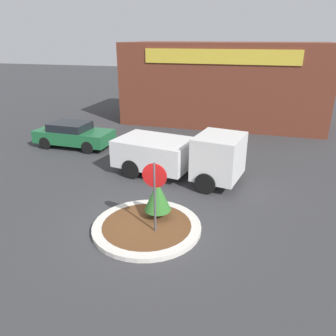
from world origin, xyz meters
TOP-DOWN VIEW (x-y plane):
  - ground_plane at (0.00, 0.00)m, footprint 120.00×120.00m
  - traffic_island at (0.00, 0.00)m, footprint 3.63×3.63m
  - stop_sign at (0.39, -0.26)m, footprint 0.78×0.07m
  - island_shrub at (0.20, 0.60)m, footprint 0.92×0.92m
  - utility_truck at (-0.00, 4.54)m, footprint 6.01×3.22m
  - storefront_building at (0.39, 15.79)m, footprint 14.04×6.07m
  - parked_sedan_green at (-7.04, 7.17)m, footprint 4.44×2.03m

SIDE VIEW (x-z plane):
  - ground_plane at x=0.00m, z-range 0.00..0.00m
  - traffic_island at x=0.00m, z-range 0.00..0.15m
  - parked_sedan_green at x=-7.04m, z-range 0.03..1.46m
  - island_shrub at x=0.20m, z-range 0.30..1.64m
  - utility_truck at x=0.00m, z-range 0.01..2.20m
  - stop_sign at x=0.39m, z-range 0.50..3.00m
  - storefront_building at x=0.39m, z-range 0.00..5.64m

